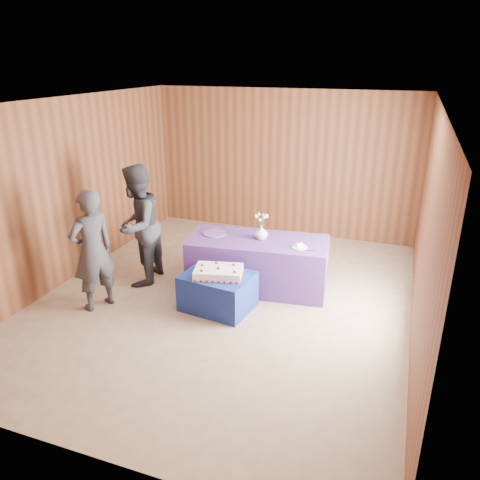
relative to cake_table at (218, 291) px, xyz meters
The scene contains 13 objects.
ground 0.34m from the cake_table, 89.21° to the left, with size 6.00×6.00×0.00m, color tan.
room_shell 1.57m from the cake_table, 89.21° to the left, with size 5.04×6.04×2.72m.
cake_table is the anchor object (origin of this frame).
serving_table 0.87m from the cake_table, 68.59° to the left, with size 2.00×0.90×0.75m, color #583085.
sheet_cake 0.31m from the cake_table, 50.88° to the right, with size 0.73×0.58×0.15m.
vase 1.09m from the cake_table, 67.91° to the left, with size 0.19×0.19×0.20m, color silver.
flower_spray 1.23m from the cake_table, 67.91° to the left, with size 0.21×0.21×0.16m.
platter 1.02m from the cake_table, 115.33° to the left, with size 0.35×0.35×0.02m, color #684891.
plate 1.28m from the cake_table, 36.86° to the left, with size 0.22×0.22×0.01m, color silver.
cake_slice 1.30m from the cake_table, 36.82° to the left, with size 0.09×0.08×0.08m.
knife 1.32m from the cake_table, 30.53° to the left, with size 0.26×0.02×0.00m, color #B0B0B5.
guest_left 1.75m from the cake_table, 161.25° to the right, with size 0.60×0.40×1.66m, color #35353E.
guest_right 1.59m from the cake_table, 165.97° to the left, with size 0.88×0.69×1.81m, color #2E2F38.
Camera 1 is at (2.21, -5.45, 3.21)m, focal length 35.00 mm.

